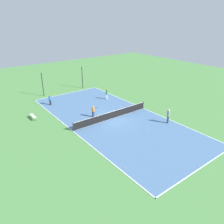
{
  "coord_description": "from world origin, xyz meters",
  "views": [
    {
      "loc": [
        -14.95,
        -19.78,
        11.7
      ],
      "look_at": [
        0.0,
        0.0,
        0.9
      ],
      "focal_mm": 35.0,
      "sensor_mm": 36.0,
      "label": 1
    }
  ],
  "objects_px": {
    "tennis_ball_near_net": "(198,165)",
    "tennis_ball_left_sideline": "(137,106)",
    "player_center_orange": "(93,111)",
    "tennis_ball_right_alley": "(125,168)",
    "player_near_blue": "(50,99)",
    "fence_post_back_left": "(43,85)",
    "tennis_net": "(112,115)",
    "player_far_green": "(107,94)",
    "fence_post_back_right": "(82,78)",
    "tennis_ball_midcourt": "(147,129)",
    "player_baseline_gray": "(168,115)",
    "bench": "(33,116)"
  },
  "relations": [
    {
      "from": "tennis_ball_near_net",
      "to": "tennis_ball_left_sideline",
      "type": "xyz_separation_m",
      "value": [
        5.05,
        12.99,
        0.0
      ]
    },
    {
      "from": "player_center_orange",
      "to": "tennis_ball_right_alley",
      "type": "bearing_deg",
      "value": -106.87
    },
    {
      "from": "tennis_ball_right_alley",
      "to": "tennis_ball_near_net",
      "type": "relative_size",
      "value": 1.0
    },
    {
      "from": "player_near_blue",
      "to": "tennis_ball_near_net",
      "type": "distance_m",
      "value": 21.61
    },
    {
      "from": "player_near_blue",
      "to": "fence_post_back_left",
      "type": "distance_m",
      "value": 4.53
    },
    {
      "from": "player_center_orange",
      "to": "tennis_ball_right_alley",
      "type": "height_order",
      "value": "player_center_orange"
    },
    {
      "from": "tennis_net",
      "to": "tennis_ball_right_alley",
      "type": "bearing_deg",
      "value": -120.57
    },
    {
      "from": "player_far_green",
      "to": "tennis_ball_left_sideline",
      "type": "height_order",
      "value": "player_far_green"
    },
    {
      "from": "tennis_net",
      "to": "fence_post_back_right",
      "type": "distance_m",
      "value": 14.02
    },
    {
      "from": "player_center_orange",
      "to": "fence_post_back_right",
      "type": "height_order",
      "value": "fence_post_back_right"
    },
    {
      "from": "tennis_ball_right_alley",
      "to": "tennis_ball_midcourt",
      "type": "height_order",
      "value": "same"
    },
    {
      "from": "player_baseline_gray",
      "to": "bench",
      "type": "bearing_deg",
      "value": 105.99
    },
    {
      "from": "tennis_ball_right_alley",
      "to": "tennis_ball_midcourt",
      "type": "relative_size",
      "value": 1.0
    },
    {
      "from": "tennis_ball_midcourt",
      "to": "player_near_blue",
      "type": "bearing_deg",
      "value": 112.6
    },
    {
      "from": "tennis_ball_near_net",
      "to": "fence_post_back_right",
      "type": "relative_size",
      "value": 0.02
    },
    {
      "from": "player_center_orange",
      "to": "tennis_ball_midcourt",
      "type": "relative_size",
      "value": 21.63
    },
    {
      "from": "player_near_blue",
      "to": "fence_post_back_left",
      "type": "height_order",
      "value": "fence_post_back_left"
    },
    {
      "from": "tennis_net",
      "to": "player_center_orange",
      "type": "distance_m",
      "value": 2.45
    },
    {
      "from": "player_far_green",
      "to": "tennis_ball_midcourt",
      "type": "distance_m",
      "value": 11.09
    },
    {
      "from": "tennis_ball_left_sideline",
      "to": "bench",
      "type": "bearing_deg",
      "value": 159.64
    },
    {
      "from": "player_far_green",
      "to": "bench",
      "type": "bearing_deg",
      "value": -143.17
    },
    {
      "from": "bench",
      "to": "fence_post_back_left",
      "type": "relative_size",
      "value": 0.42
    },
    {
      "from": "tennis_net",
      "to": "fence_post_back_left",
      "type": "bearing_deg",
      "value": 104.95
    },
    {
      "from": "bench",
      "to": "tennis_ball_midcourt",
      "type": "xyz_separation_m",
      "value": [
        9.38,
        -10.57,
        -0.33
      ]
    },
    {
      "from": "player_center_orange",
      "to": "player_baseline_gray",
      "type": "relative_size",
      "value": 0.83
    },
    {
      "from": "player_center_orange",
      "to": "player_near_blue",
      "type": "height_order",
      "value": "player_center_orange"
    },
    {
      "from": "tennis_net",
      "to": "bench",
      "type": "relative_size",
      "value": 6.81
    },
    {
      "from": "player_center_orange",
      "to": "tennis_ball_near_net",
      "type": "distance_m",
      "value": 13.97
    },
    {
      "from": "tennis_ball_near_net",
      "to": "tennis_ball_midcourt",
      "type": "bearing_deg",
      "value": 79.74
    },
    {
      "from": "player_center_orange",
      "to": "tennis_ball_near_net",
      "type": "height_order",
      "value": "player_center_orange"
    },
    {
      "from": "tennis_net",
      "to": "player_far_green",
      "type": "bearing_deg",
      "value": 59.38
    },
    {
      "from": "fence_post_back_left",
      "to": "player_center_orange",
      "type": "bearing_deg",
      "value": -80.21
    },
    {
      "from": "tennis_net",
      "to": "player_center_orange",
      "type": "xyz_separation_m",
      "value": [
        -1.59,
        1.84,
        0.31
      ]
    },
    {
      "from": "player_baseline_gray",
      "to": "player_near_blue",
      "type": "height_order",
      "value": "player_baseline_gray"
    },
    {
      "from": "player_near_blue",
      "to": "player_baseline_gray",
      "type": "bearing_deg",
      "value": -114.69
    },
    {
      "from": "player_near_blue",
      "to": "tennis_ball_midcourt",
      "type": "xyz_separation_m",
      "value": [
        5.77,
        -13.85,
        -0.8
      ]
    },
    {
      "from": "bench",
      "to": "player_near_blue",
      "type": "xyz_separation_m",
      "value": [
        3.62,
        3.28,
        0.46
      ]
    },
    {
      "from": "player_center_orange",
      "to": "fence_post_back_left",
      "type": "distance_m",
      "value": 11.87
    },
    {
      "from": "tennis_ball_left_sideline",
      "to": "fence_post_back_right",
      "type": "bearing_deg",
      "value": 97.3
    },
    {
      "from": "player_near_blue",
      "to": "tennis_ball_right_alley",
      "type": "distance_m",
      "value": 17.67
    },
    {
      "from": "tennis_ball_right_alley",
      "to": "fence_post_back_left",
      "type": "height_order",
      "value": "fence_post_back_left"
    },
    {
      "from": "fence_post_back_right",
      "to": "tennis_ball_right_alley",
      "type": "bearing_deg",
      "value": -111.41
    },
    {
      "from": "tennis_ball_right_alley",
      "to": "player_baseline_gray",
      "type": "bearing_deg",
      "value": 19.93
    },
    {
      "from": "player_near_blue",
      "to": "fence_post_back_left",
      "type": "bearing_deg",
      "value": 24.15
    },
    {
      "from": "bench",
      "to": "player_baseline_gray",
      "type": "distance_m",
      "value": 16.57
    },
    {
      "from": "tennis_ball_near_net",
      "to": "tennis_ball_left_sideline",
      "type": "height_order",
      "value": "same"
    },
    {
      "from": "tennis_net",
      "to": "tennis_ball_right_alley",
      "type": "distance_m",
      "value": 9.89
    },
    {
      "from": "bench",
      "to": "tennis_ball_near_net",
      "type": "height_order",
      "value": "bench"
    },
    {
      "from": "tennis_net",
      "to": "tennis_ball_left_sideline",
      "type": "xyz_separation_m",
      "value": [
        5.2,
        0.98,
        -0.49
      ]
    },
    {
      "from": "tennis_net",
      "to": "fence_post_back_left",
      "type": "height_order",
      "value": "fence_post_back_left"
    }
  ]
}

